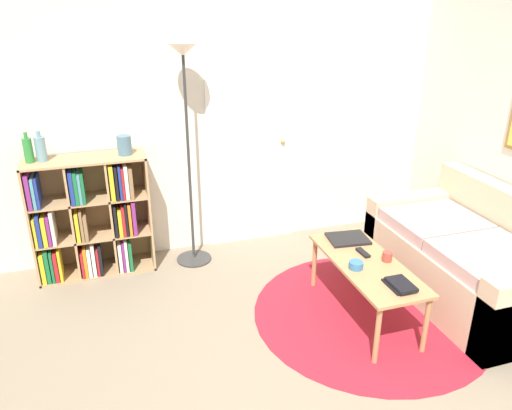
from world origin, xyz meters
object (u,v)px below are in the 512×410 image
at_px(bowl, 356,265).
at_px(bottle_middle, 41,149).
at_px(bottle_left, 28,150).
at_px(coffee_table, 367,268).
at_px(couch, 472,260).
at_px(laptop, 348,239).
at_px(cup, 387,257).
at_px(bookshelf, 89,219).
at_px(floor_lamp, 186,102).
at_px(vase_on_shelf, 124,145).

bearing_deg(bowl, bottle_middle, 146.13).
height_order(bowl, bottle_left, bottle_left).
height_order(coffee_table, bottle_left, bottle_left).
distance_m(couch, bottle_middle, 3.45).
bearing_deg(laptop, cup, -74.14).
relative_size(bookshelf, bottle_left, 4.25).
relative_size(bookshelf, couch, 0.65).
relative_size(floor_lamp, bowl, 18.59).
bearing_deg(vase_on_shelf, coffee_table, -40.23).
relative_size(bottle_middle, vase_on_shelf, 1.53).
distance_m(coffee_table, bottle_left, 2.69).
xyz_separation_m(bottle_middle, vase_on_shelf, (0.62, -0.02, -0.02)).
bearing_deg(couch, cup, -176.95).
bearing_deg(laptop, bottle_left, 157.44).
distance_m(bookshelf, bottle_left, 0.72).
xyz_separation_m(cup, vase_on_shelf, (-1.67, 1.32, 0.61)).
distance_m(laptop, vase_on_shelf, 1.92).
xyz_separation_m(laptop, vase_on_shelf, (-1.56, 0.93, 0.63)).
distance_m(cup, bottle_middle, 2.73).
bearing_deg(bottle_left, vase_on_shelf, -1.00).
distance_m(bookshelf, bowl, 2.21).
xyz_separation_m(bowl, cup, (0.26, 0.03, 0.01)).
relative_size(bottle_left, vase_on_shelf, 1.52).
relative_size(bookshelf, laptop, 3.09).
bearing_deg(laptop, couch, -20.73).
bearing_deg(floor_lamp, bottle_middle, 175.25).
relative_size(couch, vase_on_shelf, 10.01).
distance_m(floor_lamp, bottle_middle, 1.17).
relative_size(couch, bottle_middle, 6.53).
bearing_deg(bottle_middle, couch, -22.72).
bearing_deg(coffee_table, floor_lamp, 130.15).
xyz_separation_m(floor_lamp, bottle_middle, (-1.12, 0.09, -0.30)).
height_order(floor_lamp, couch, floor_lamp).
relative_size(coffee_table, vase_on_shelf, 6.77).
relative_size(floor_lamp, cup, 26.49).
xyz_separation_m(bookshelf, bottle_left, (-0.37, 0.01, 0.62)).
distance_m(bottle_middle, vase_on_shelf, 0.62).
bearing_deg(bowl, floor_lamp, 125.57).
height_order(coffee_table, cup, cup).
bearing_deg(bottle_middle, coffee_table, -31.36).
relative_size(floor_lamp, bottle_left, 7.86).
xyz_separation_m(laptop, bowl, (-0.15, -0.41, 0.02)).
height_order(couch, bottle_left, bottle_left).
distance_m(laptop, bottle_left, 2.55).
relative_size(laptop, bottle_left, 1.37).
relative_size(floor_lamp, laptop, 5.72).
bearing_deg(vase_on_shelf, bottle_left, 179.00).
bearing_deg(floor_lamp, laptop, -38.95).
bearing_deg(vase_on_shelf, couch, -27.33).
height_order(laptop, bowl, bowl).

